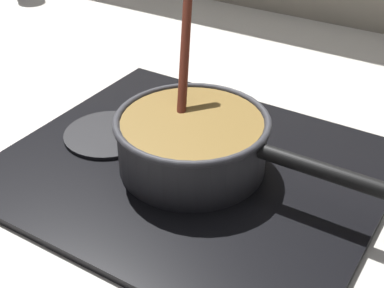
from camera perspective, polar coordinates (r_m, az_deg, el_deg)
ground at (r=0.81m, az=-1.14°, el=-6.28°), size 2.40×1.60×0.04m
hob_plate at (r=0.84m, az=-0.00°, el=-2.65°), size 0.56×0.48×0.01m
burner_ring at (r=0.83m, az=-0.00°, el=-2.09°), size 0.20×0.20×0.01m
spare_burner at (r=0.91m, az=-8.78°, el=1.02°), size 0.15×0.15×0.01m
cooking_pan at (r=0.81m, az=0.13°, el=0.32°), size 0.40×0.24×0.26m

